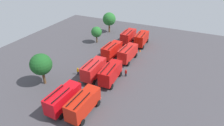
{
  "coord_description": "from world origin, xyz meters",
  "views": [
    {
      "loc": [
        -33.98,
        -16.02,
        23.19
      ],
      "look_at": [
        0.0,
        0.0,
        1.4
      ],
      "focal_mm": 30.32,
      "sensor_mm": 36.0,
      "label": 1
    }
  ],
  "objects_px": {
    "firefighter_2": "(101,61)",
    "fire_truck_6": "(112,50)",
    "fire_truck_2": "(128,53)",
    "traffic_cone_2": "(122,41)",
    "fire_truck_0": "(83,103)",
    "tree_2": "(109,19)",
    "firefighter_3": "(126,73)",
    "fire_truck_1": "(111,73)",
    "fire_truck_3": "(142,38)",
    "firefighter_0": "(80,89)",
    "fire_truck_4": "(63,98)",
    "tree_0": "(41,64)",
    "fire_truck_7": "(128,36)",
    "tree_1": "(97,32)",
    "traffic_cone_1": "(79,81)",
    "traffic_cone_0": "(140,51)",
    "firefighter_1": "(78,71)",
    "fire_truck_5": "(94,69)"
  },
  "relations": [
    {
      "from": "tree_0",
      "to": "tree_2",
      "type": "xyz_separation_m",
      "value": [
        32.13,
        0.86,
        -0.01
      ]
    },
    {
      "from": "fire_truck_2",
      "to": "firefighter_0",
      "type": "relative_size",
      "value": 4.17
    },
    {
      "from": "fire_truck_0",
      "to": "traffic_cone_1",
      "type": "bearing_deg",
      "value": 40.88
    },
    {
      "from": "fire_truck_5",
      "to": "tree_1",
      "type": "height_order",
      "value": "tree_1"
    },
    {
      "from": "fire_truck_3",
      "to": "firefighter_0",
      "type": "relative_size",
      "value": 4.14
    },
    {
      "from": "fire_truck_0",
      "to": "tree_2",
      "type": "bearing_deg",
      "value": 21.03
    },
    {
      "from": "fire_truck_1",
      "to": "fire_truck_3",
      "type": "distance_m",
      "value": 20.04
    },
    {
      "from": "fire_truck_3",
      "to": "firefighter_0",
      "type": "height_order",
      "value": "fire_truck_3"
    },
    {
      "from": "fire_truck_3",
      "to": "traffic_cone_2",
      "type": "distance_m",
      "value": 6.19
    },
    {
      "from": "firefighter_1",
      "to": "tree_1",
      "type": "xyz_separation_m",
      "value": [
        17.07,
        4.79,
        2.38
      ]
    },
    {
      "from": "fire_truck_7",
      "to": "firefighter_3",
      "type": "height_order",
      "value": "fire_truck_7"
    },
    {
      "from": "fire_truck_0",
      "to": "tree_1",
      "type": "xyz_separation_m",
      "value": [
        26.51,
        12.35,
        1.12
      ]
    },
    {
      "from": "fire_truck_6",
      "to": "tree_1",
      "type": "relative_size",
      "value": 1.5
    },
    {
      "from": "fire_truck_5",
      "to": "tree_1",
      "type": "bearing_deg",
      "value": 26.92
    },
    {
      "from": "fire_truck_3",
      "to": "tree_2",
      "type": "bearing_deg",
      "value": 64.87
    },
    {
      "from": "fire_truck_1",
      "to": "traffic_cone_1",
      "type": "bearing_deg",
      "value": 116.43
    },
    {
      "from": "firefighter_1",
      "to": "fire_truck_1",
      "type": "bearing_deg",
      "value": 64.39
    },
    {
      "from": "firefighter_0",
      "to": "firefighter_2",
      "type": "bearing_deg",
      "value": -98.72
    },
    {
      "from": "fire_truck_5",
      "to": "tree_2",
      "type": "height_order",
      "value": "tree_2"
    },
    {
      "from": "firefighter_1",
      "to": "fire_truck_7",
      "type": "bearing_deg",
      "value": 138.88
    },
    {
      "from": "firefighter_1",
      "to": "traffic_cone_1",
      "type": "relative_size",
      "value": 2.51
    },
    {
      "from": "fire_truck_2",
      "to": "fire_truck_7",
      "type": "distance_m",
      "value": 11.01
    },
    {
      "from": "firefighter_0",
      "to": "tree_0",
      "type": "height_order",
      "value": "tree_0"
    },
    {
      "from": "firefighter_2",
      "to": "fire_truck_6",
      "type": "bearing_deg",
      "value": 117.28
    },
    {
      "from": "fire_truck_6",
      "to": "tree_0",
      "type": "bearing_deg",
      "value": 157.08
    },
    {
      "from": "fire_truck_3",
      "to": "firefighter_2",
      "type": "bearing_deg",
      "value": 159.51
    },
    {
      "from": "firefighter_2",
      "to": "fire_truck_1",
      "type": "bearing_deg",
      "value": -9.37
    },
    {
      "from": "firefighter_2",
      "to": "fire_truck_3",
      "type": "bearing_deg",
      "value": 106.96
    },
    {
      "from": "firefighter_3",
      "to": "fire_truck_1",
      "type": "bearing_deg",
      "value": -46.41
    },
    {
      "from": "fire_truck_1",
      "to": "tree_2",
      "type": "bearing_deg",
      "value": 24.09
    },
    {
      "from": "fire_truck_4",
      "to": "fire_truck_6",
      "type": "bearing_deg",
      "value": 3.2
    },
    {
      "from": "fire_truck_2",
      "to": "tree_0",
      "type": "relative_size",
      "value": 1.1
    },
    {
      "from": "traffic_cone_0",
      "to": "traffic_cone_1",
      "type": "height_order",
      "value": "traffic_cone_0"
    },
    {
      "from": "fire_truck_1",
      "to": "firefighter_0",
      "type": "relative_size",
      "value": 4.16
    },
    {
      "from": "fire_truck_3",
      "to": "traffic_cone_1",
      "type": "xyz_separation_m",
      "value": [
        -23.22,
        6.03,
        -1.83
      ]
    },
    {
      "from": "firefighter_1",
      "to": "firefighter_2",
      "type": "relative_size",
      "value": 0.9
    },
    {
      "from": "firefighter_0",
      "to": "firefighter_3",
      "type": "distance_m",
      "value": 10.8
    },
    {
      "from": "firefighter_0",
      "to": "tree_1",
      "type": "relative_size",
      "value": 0.36
    },
    {
      "from": "fire_truck_2",
      "to": "firefighter_2",
      "type": "distance_m",
      "value": 6.98
    },
    {
      "from": "fire_truck_4",
      "to": "firefighter_2",
      "type": "relative_size",
      "value": 4.09
    },
    {
      "from": "fire_truck_2",
      "to": "firefighter_3",
      "type": "xyz_separation_m",
      "value": [
        -6.74,
        -2.21,
        -1.23
      ]
    },
    {
      "from": "fire_truck_0",
      "to": "fire_truck_4",
      "type": "relative_size",
      "value": 1.0
    },
    {
      "from": "fire_truck_6",
      "to": "firefighter_0",
      "type": "bearing_deg",
      "value": -174.87
    },
    {
      "from": "fire_truck_3",
      "to": "firefighter_2",
      "type": "distance_m",
      "value": 15.95
    },
    {
      "from": "traffic_cone_1",
      "to": "firefighter_1",
      "type": "bearing_deg",
      "value": 36.65
    },
    {
      "from": "fire_truck_2",
      "to": "fire_truck_4",
      "type": "relative_size",
      "value": 1.01
    },
    {
      "from": "tree_0",
      "to": "firefighter_2",
      "type": "bearing_deg",
      "value": -31.83
    },
    {
      "from": "fire_truck_2",
      "to": "traffic_cone_2",
      "type": "height_order",
      "value": "fire_truck_2"
    },
    {
      "from": "tree_2",
      "to": "fire_truck_3",
      "type": "bearing_deg",
      "value": -113.64
    },
    {
      "from": "tree_0",
      "to": "traffic_cone_0",
      "type": "distance_m",
      "value": 26.26
    }
  ]
}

